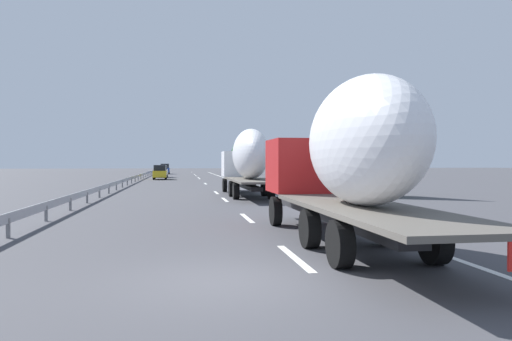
{
  "coord_description": "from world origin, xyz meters",
  "views": [
    {
      "loc": [
        -8.93,
        0.9,
        2.28
      ],
      "look_at": [
        21.07,
        -3.95,
        1.75
      ],
      "focal_mm": 33.15,
      "sensor_mm": 36.0,
      "label": 1
    }
  ],
  "objects_px": {
    "car_blue_sedan": "(165,169)",
    "car_yellow_coupe": "(160,172)",
    "truck_lead": "(248,159)",
    "road_sign": "(252,164)",
    "truck_trailing": "(346,156)",
    "car_white_van": "(162,171)"
  },
  "relations": [
    {
      "from": "car_yellow_coupe",
      "to": "road_sign",
      "type": "height_order",
      "value": "road_sign"
    },
    {
      "from": "truck_lead",
      "to": "road_sign",
      "type": "height_order",
      "value": "truck_lead"
    },
    {
      "from": "car_blue_sedan",
      "to": "car_yellow_coupe",
      "type": "distance_m",
      "value": 29.44
    },
    {
      "from": "road_sign",
      "to": "car_blue_sedan",
      "type": "bearing_deg",
      "value": 13.59
    },
    {
      "from": "truck_trailing",
      "to": "car_blue_sedan",
      "type": "height_order",
      "value": "truck_trailing"
    },
    {
      "from": "road_sign",
      "to": "truck_trailing",
      "type": "bearing_deg",
      "value": 175.28
    },
    {
      "from": "truck_lead",
      "to": "truck_trailing",
      "type": "relative_size",
      "value": 1.07
    },
    {
      "from": "car_yellow_coupe",
      "to": "car_white_van",
      "type": "bearing_deg",
      "value": 0.6
    },
    {
      "from": "car_white_van",
      "to": "road_sign",
      "type": "relative_size",
      "value": 1.38
    },
    {
      "from": "truck_trailing",
      "to": "car_white_van",
      "type": "xyz_separation_m",
      "value": [
        59.7,
        7.17,
        -1.52
      ]
    },
    {
      "from": "truck_trailing",
      "to": "car_blue_sedan",
      "type": "bearing_deg",
      "value": 5.19
    },
    {
      "from": "truck_trailing",
      "to": "car_white_van",
      "type": "bearing_deg",
      "value": 6.85
    },
    {
      "from": "car_white_van",
      "to": "car_blue_sedan",
      "type": "relative_size",
      "value": 0.9
    },
    {
      "from": "truck_trailing",
      "to": "road_sign",
      "type": "distance_m",
      "value": 37.64
    },
    {
      "from": "truck_lead",
      "to": "car_white_van",
      "type": "bearing_deg",
      "value": 9.98
    },
    {
      "from": "truck_trailing",
      "to": "car_white_van",
      "type": "distance_m",
      "value": 60.15
    },
    {
      "from": "car_yellow_coupe",
      "to": "road_sign",
      "type": "relative_size",
      "value": 1.48
    },
    {
      "from": "car_yellow_coupe",
      "to": "car_blue_sedan",
      "type": "bearing_deg",
      "value": 0.49
    },
    {
      "from": "truck_lead",
      "to": "car_white_van",
      "type": "height_order",
      "value": "truck_lead"
    },
    {
      "from": "car_white_van",
      "to": "car_blue_sedan",
      "type": "bearing_deg",
      "value": 0.44
    },
    {
      "from": "car_yellow_coupe",
      "to": "road_sign",
      "type": "bearing_deg",
      "value": -143.4
    },
    {
      "from": "truck_lead",
      "to": "car_yellow_coupe",
      "type": "relative_size",
      "value": 3.02
    }
  ]
}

